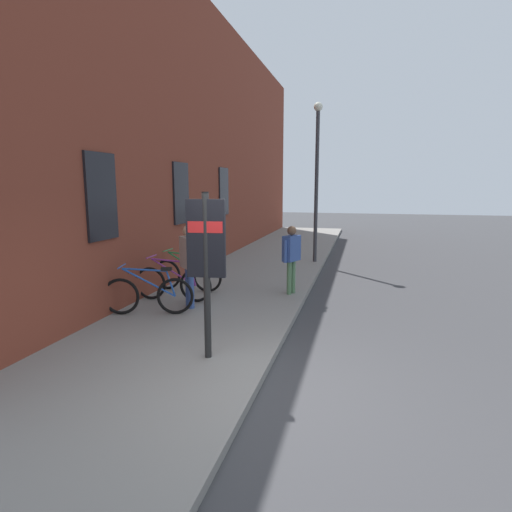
# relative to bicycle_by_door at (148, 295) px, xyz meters

# --- Properties ---
(ground) EXTENTS (60.00, 60.00, 0.00)m
(ground) POSITION_rel_bicycle_by_door_xyz_m (3.70, -3.77, -0.51)
(ground) COLOR #38383A
(sidewalk_pavement) EXTENTS (24.00, 3.50, 0.12)m
(sidewalk_pavement) POSITION_rel_bicycle_by_door_xyz_m (5.70, -1.02, -0.45)
(sidewalk_pavement) COLOR gray
(sidewalk_pavement) RESTS_ON ground
(station_facade) EXTENTS (22.00, 0.65, 8.07)m
(station_facade) POSITION_rel_bicycle_by_door_xyz_m (6.69, 1.02, 3.52)
(station_facade) COLOR brown
(station_facade) RESTS_ON ground
(bicycle_by_door) EXTENTS (0.63, 1.72, 0.97)m
(bicycle_by_door) POSITION_rel_bicycle_by_door_xyz_m (0.00, 0.00, 0.00)
(bicycle_by_door) COLOR black
(bicycle_by_door) RESTS_ON sidewalk_pavement
(bicycle_mid_rack) EXTENTS (0.48, 1.77, 0.97)m
(bicycle_mid_rack) POSITION_rel_bicycle_by_door_xyz_m (1.03, -0.03, -0.00)
(bicycle_mid_rack) COLOR black
(bicycle_mid_rack) RESTS_ON sidewalk_pavement
(bicycle_beside_lamp) EXTENTS (0.48, 1.77, 0.97)m
(bicycle_beside_lamp) POSITION_rel_bicycle_by_door_xyz_m (1.93, 0.03, 0.00)
(bicycle_beside_lamp) COLOR black
(bicycle_beside_lamp) RESTS_ON sidewalk_pavement
(transit_info_sign) EXTENTS (0.15, 0.56, 2.40)m
(transit_info_sign) POSITION_rel_bicycle_by_door_xyz_m (-1.67, -1.86, 1.21)
(transit_info_sign) COLOR black
(transit_info_sign) RESTS_ON sidewalk_pavement
(pedestrian_crossing_street) EXTENTS (0.56, 0.39, 1.58)m
(pedestrian_crossing_street) POSITION_rel_bicycle_by_door_xyz_m (2.27, -2.42, 0.57)
(pedestrian_crossing_street) COLOR #4C724C
(pedestrian_crossing_street) RESTS_ON sidewalk_pavement
(pedestrian_near_bus) EXTENTS (0.52, 0.51, 1.70)m
(pedestrian_near_bus) POSITION_rel_bicycle_by_door_xyz_m (0.65, -0.59, 0.65)
(pedestrian_near_bus) COLOR #334C8C
(pedestrian_near_bus) RESTS_ON sidewalk_pavement
(street_lamp) EXTENTS (0.28, 0.28, 5.04)m
(street_lamp) POSITION_rel_bicycle_by_door_xyz_m (6.60, -2.47, 2.61)
(street_lamp) COLOR #333338
(street_lamp) RESTS_ON sidewalk_pavement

